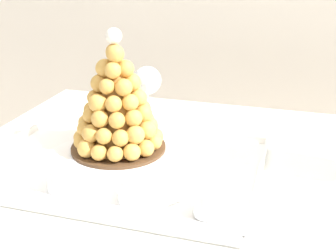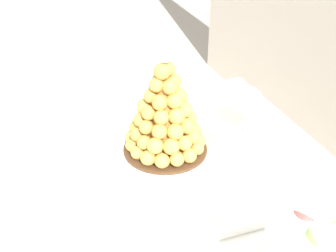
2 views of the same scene
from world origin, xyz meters
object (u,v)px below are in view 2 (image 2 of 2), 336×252
Objects in this scene: serving_tray at (142,165)px; dessert_cup_mid_left at (85,151)px; croquembouche at (165,114)px; wine_glass at (248,102)px; dessert_cup_centre at (93,185)px; dessert_cup_left at (74,124)px; dessert_cup_mid_right at (105,230)px.

dessert_cup_mid_left reaches higher than serving_tray.
serving_tray is 0.16m from dessert_cup_mid_left.
serving_tray is at bearing -62.52° from croquembouche.
dessert_cup_centre is at bearing -74.72° from wine_glass.
dessert_cup_left is 0.51m from wine_glass.
dessert_cup_mid_right is at bearing -59.55° from wine_glass.
dessert_cup_mid_left is at bearing 178.29° from dessert_cup_centre.
dessert_cup_mid_left is at bearing 2.72° from dessert_cup_left.
dessert_cup_mid_right is 0.56m from wine_glass.
croquembouche is at bearing 140.14° from dessert_cup_mid_right.
dessert_cup_left is 1.10× the size of dessert_cup_mid_right.
wine_glass is (0.17, 0.48, 0.07)m from dessert_cup_left.
wine_glass is at bearing 70.45° from dessert_cup_left.
dessert_cup_mid_right is 0.34× the size of wine_glass.
dessert_cup_mid_left is (-0.08, -0.14, 0.03)m from serving_tray.
wine_glass is (0.02, 0.47, 0.08)m from dessert_cup_mid_left.
croquembouche is 0.36m from dessert_cup_mid_right.
dessert_cup_centre is 0.15m from dessert_cup_mid_right.
wine_glass reaches higher than dessert_cup_mid_left.
dessert_cup_centre is at bearing 178.71° from dessert_cup_mid_right.
dessert_cup_mid_right is (0.27, -0.22, -0.09)m from croquembouche.
croquembouche reaches higher than wine_glass.
serving_tray is at bearing 60.98° from dessert_cup_mid_left.
dessert_cup_mid_left is at bearing -92.60° from wine_glass.
dessert_cup_mid_left is 0.15m from dessert_cup_centre.
dessert_cup_mid_left is at bearing -98.84° from croquembouche.
dessert_cup_mid_left is at bearing 178.50° from dessert_cup_mid_right.
croquembouche is 0.24m from dessert_cup_mid_left.
dessert_cup_left is at bearing -147.37° from serving_tray.
dessert_cup_mid_left is 0.30m from dessert_cup_mid_right.
serving_tray is at bearing -80.80° from wine_glass.
croquembouche reaches higher than dessert_cup_mid_left.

